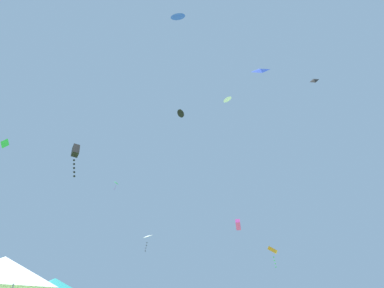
{
  "coord_description": "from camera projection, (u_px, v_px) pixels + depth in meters",
  "views": [
    {
      "loc": [
        -0.51,
        -4.48,
        1.81
      ],
      "look_at": [
        0.1,
        14.43,
        13.98
      ],
      "focal_mm": 24.59,
      "sensor_mm": 36.0,
      "label": 1
    }
  ],
  "objects": [
    {
      "name": "kite_black_diamond",
      "position": [
        314.0,
        80.0,
        31.58
      ],
      "size": [
        0.98,
        0.92,
        1.02
      ],
      "color": "black"
    },
    {
      "name": "kite_white_diamond",
      "position": [
        148.0,
        237.0,
        26.01
      ],
      "size": [
        0.98,
        0.92,
        1.58
      ],
      "color": "white"
    },
    {
      "name": "kite_black_delta",
      "position": [
        181.0,
        113.0,
        32.16
      ],
      "size": [
        1.28,
        1.36,
        0.84
      ],
      "color": "black"
    },
    {
      "name": "kite_blue_diamond",
      "position": [
        260.0,
        69.0,
        20.28
      ],
      "size": [
        1.27,
        1.2,
        1.36
      ],
      "color": "blue"
    },
    {
      "name": "canopy_tent_teal",
      "position": [
        53.0,
        288.0,
        14.83
      ],
      "size": [
        3.26,
        3.26,
        3.49
      ],
      "color": "#9E9EA3",
      "rests_on": "ground"
    },
    {
      "name": "kite_orange_box",
      "position": [
        273.0,
        251.0,
        23.01
      ],
      "size": [
        0.83,
        0.67,
        1.72
      ],
      "color": "orange"
    },
    {
      "name": "kite_green_delta",
      "position": [
        116.0,
        183.0,
        34.24
      ],
      "size": [
        0.78,
        0.83,
        1.35
      ],
      "color": "green"
    },
    {
      "name": "kite_magenta_box",
      "position": [
        238.0,
        225.0,
        32.5
      ],
      "size": [
        0.87,
        1.55,
        1.11
      ],
      "color": "#D6389E"
    },
    {
      "name": "kite_black_box",
      "position": [
        75.0,
        152.0,
        11.17
      ],
      "size": [
        0.51,
        0.59,
        1.53
      ],
      "color": "black"
    },
    {
      "name": "canopy_tent_white",
      "position": [
        0.0,
        271.0,
        10.63
      ],
      "size": [
        3.54,
        3.54,
        3.79
      ],
      "color": "#9E9EA3",
      "rests_on": "ground"
    },
    {
      "name": "kite_white_delta",
      "position": [
        227.0,
        99.0,
        38.11
      ],
      "size": [
        1.48,
        1.53,
        0.71
      ],
      "color": "white"
    },
    {
      "name": "kite_blue_delta",
      "position": [
        178.0,
        16.0,
        23.6
      ],
      "size": [
        1.6,
        1.5,
        0.88
      ],
      "color": "blue"
    },
    {
      "name": "kite_green_diamond",
      "position": [
        5.0,
        144.0,
        22.78
      ],
      "size": [
        0.63,
        0.64,
        0.62
      ],
      "color": "green"
    }
  ]
}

